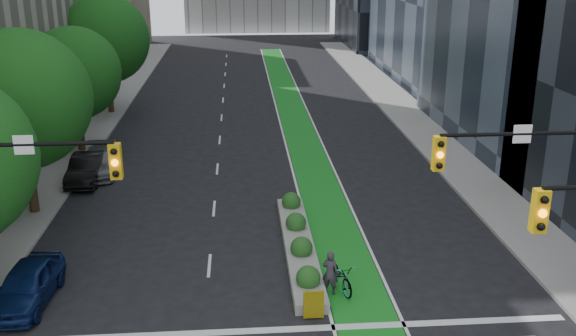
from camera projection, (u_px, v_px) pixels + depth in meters
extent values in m
cube|color=gray|center=(80.00, 138.00, 42.84)|extent=(3.60, 90.00, 0.15)
cube|color=gray|center=(426.00, 130.00, 44.58)|extent=(3.60, 90.00, 0.15)
cube|color=#178320|center=(294.00, 116.00, 48.67)|extent=(2.20, 70.00, 0.01)
cylinder|color=black|center=(29.00, 164.00, 29.84)|extent=(0.44, 0.44, 5.04)
sphere|color=#0F4613|center=(20.00, 99.00, 28.86)|extent=(6.40, 6.40, 6.40)
cylinder|color=black|center=(79.00, 117.00, 39.37)|extent=(0.44, 0.44, 4.48)
sphere|color=#0F4613|center=(74.00, 73.00, 38.50)|extent=(5.60, 5.60, 5.60)
cylinder|color=black|center=(109.00, 80.00, 48.70)|extent=(0.44, 0.44, 5.15)
sphere|color=#0F4613|center=(105.00, 39.00, 47.70)|extent=(6.60, 6.60, 6.60)
cylinder|color=black|center=(14.00, 145.00, 17.87)|extent=(5.50, 0.12, 0.12)
cube|color=gold|center=(116.00, 161.00, 18.25)|extent=(0.34, 0.28, 1.05)
sphere|color=orange|center=(115.00, 163.00, 18.10)|extent=(0.20, 0.20, 0.20)
cube|color=white|center=(24.00, 145.00, 17.86)|extent=(0.55, 0.04, 0.55)
cylinder|color=black|center=(531.00, 134.00, 18.97)|extent=(5.50, 0.12, 0.12)
cube|color=gold|center=(439.00, 153.00, 18.94)|extent=(0.34, 0.28, 1.05)
sphere|color=orange|center=(440.00, 155.00, 18.79)|extent=(0.20, 0.20, 0.20)
cube|color=white|center=(522.00, 134.00, 18.92)|extent=(0.55, 0.04, 0.55)
cube|color=gold|center=(540.00, 211.00, 14.77)|extent=(0.34, 0.28, 1.05)
sphere|color=orange|center=(543.00, 213.00, 14.61)|extent=(0.20, 0.20, 0.20)
cube|color=gray|center=(299.00, 247.00, 26.76)|extent=(1.20, 10.00, 0.40)
cube|color=yellow|center=(314.00, 304.00, 21.74)|extent=(0.70, 0.12, 1.00)
sphere|color=#194C19|center=(308.00, 278.00, 23.32)|extent=(0.90, 0.90, 0.90)
sphere|color=#194C19|center=(301.00, 248.00, 25.68)|extent=(0.90, 0.90, 0.90)
sphere|color=#194C19|center=(296.00, 223.00, 28.04)|extent=(0.90, 0.90, 0.90)
sphere|color=#194C19|center=(291.00, 202.00, 30.40)|extent=(0.90, 0.90, 0.90)
imported|color=gray|center=(339.00, 275.00, 23.70)|extent=(1.31, 2.24, 1.11)
imported|color=#342E37|center=(330.00, 273.00, 23.28)|extent=(0.73, 0.62, 1.69)
imported|color=#0D1D4E|center=(27.00, 285.00, 22.69)|extent=(1.96, 4.33, 1.44)
imported|color=black|center=(87.00, 168.00, 34.76)|extent=(1.58, 4.45, 1.46)
imported|color=#5D5F62|center=(99.00, 162.00, 36.02)|extent=(2.36, 4.85, 1.36)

